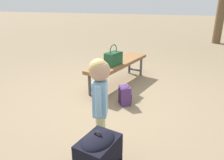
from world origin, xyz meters
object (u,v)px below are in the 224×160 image
(park_bench, at_px, (118,65))
(child_standing, at_px, (100,92))
(backpack_small, at_px, (125,94))
(handbag, at_px, (113,58))

(park_bench, height_order, child_standing, child_standing)
(backpack_small, bearing_deg, park_bench, -158.48)
(park_bench, xyz_separation_m, handbag, (0.23, -0.03, 0.18))
(park_bench, relative_size, handbag, 4.48)
(child_standing, distance_m, backpack_small, 1.26)
(handbag, bearing_deg, park_bench, 172.52)
(park_bench, height_order, backpack_small, park_bench)
(handbag, xyz_separation_m, child_standing, (1.71, 0.35, 0.11))
(backpack_small, bearing_deg, handbag, -148.45)
(park_bench, relative_size, backpack_small, 4.86)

